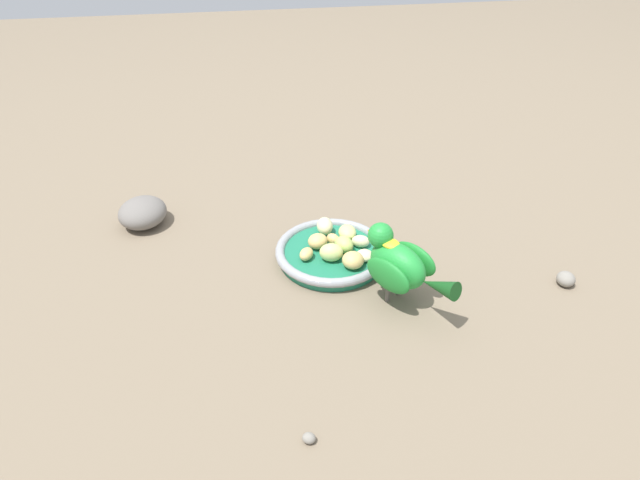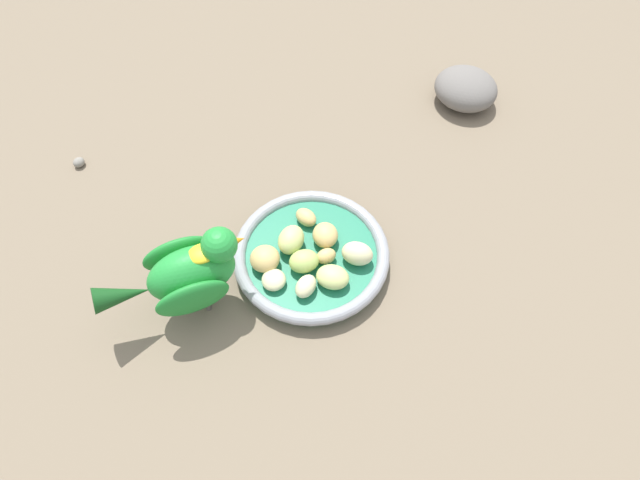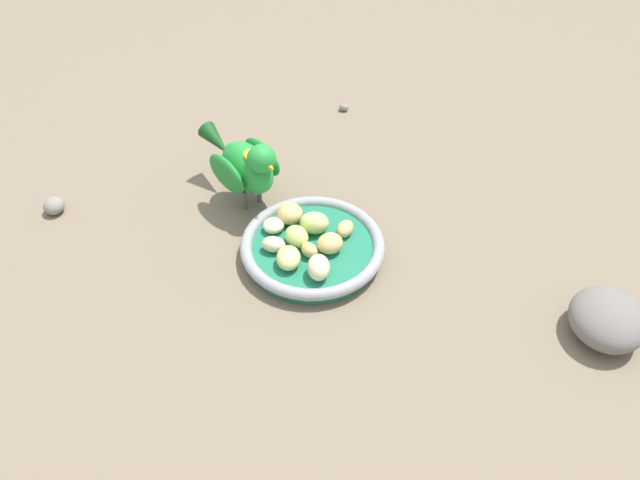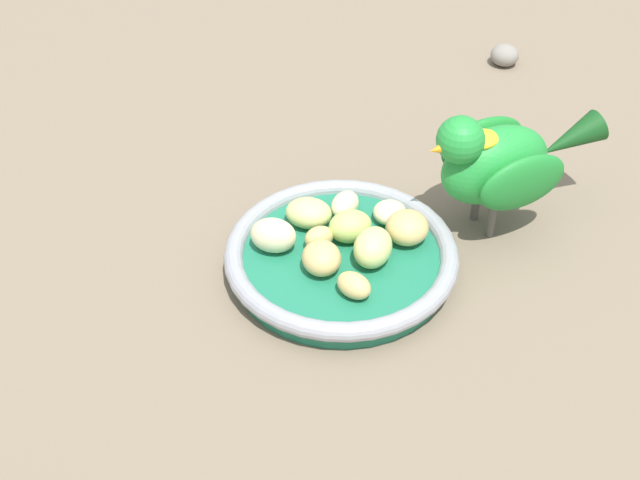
% 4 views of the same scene
% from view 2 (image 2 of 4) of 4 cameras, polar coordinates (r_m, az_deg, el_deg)
% --- Properties ---
extents(ground_plane, '(4.00, 4.00, 0.00)m').
position_cam_2_polar(ground_plane, '(0.70, -2.60, -0.44)').
color(ground_plane, '#756651').
extents(feeding_bowl, '(0.19, 0.19, 0.03)m').
position_cam_2_polar(feeding_bowl, '(0.68, -0.90, -1.63)').
color(feeding_bowl, '#1E7251').
rests_on(feeding_bowl, ground_plane).
extents(apple_piece_0, '(0.05, 0.05, 0.03)m').
position_cam_2_polar(apple_piece_0, '(0.66, -5.73, -1.94)').
color(apple_piece_0, tan).
rests_on(apple_piece_0, feeding_bowl).
extents(apple_piece_1, '(0.04, 0.04, 0.03)m').
position_cam_2_polar(apple_piece_1, '(0.67, -3.08, 0.04)').
color(apple_piece_1, '#C6D17A').
rests_on(apple_piece_1, feeding_bowl).
extents(apple_piece_2, '(0.04, 0.03, 0.02)m').
position_cam_2_polar(apple_piece_2, '(0.69, -1.45, 2.36)').
color(apple_piece_2, tan).
rests_on(apple_piece_2, feeding_bowl).
extents(apple_piece_3, '(0.05, 0.04, 0.03)m').
position_cam_2_polar(apple_piece_3, '(0.65, -1.67, -2.21)').
color(apple_piece_3, '#B2CC66').
rests_on(apple_piece_3, feeding_bowl).
extents(apple_piece_4, '(0.04, 0.04, 0.03)m').
position_cam_2_polar(apple_piece_4, '(0.67, 0.57, 0.62)').
color(apple_piece_4, tan).
rests_on(apple_piece_4, feeding_bowl).
extents(apple_piece_5, '(0.04, 0.03, 0.03)m').
position_cam_2_polar(apple_piece_5, '(0.66, 3.88, -1.41)').
color(apple_piece_5, beige).
rests_on(apple_piece_5, feeding_bowl).
extents(apple_piece_6, '(0.03, 0.04, 0.02)m').
position_cam_2_polar(apple_piece_6, '(0.64, -1.48, -4.82)').
color(apple_piece_6, beige).
rests_on(apple_piece_6, feeding_bowl).
extents(apple_piece_7, '(0.03, 0.03, 0.02)m').
position_cam_2_polar(apple_piece_7, '(0.66, 0.63, -1.69)').
color(apple_piece_7, tan).
rests_on(apple_piece_7, feeding_bowl).
extents(apple_piece_8, '(0.04, 0.03, 0.02)m').
position_cam_2_polar(apple_piece_8, '(0.64, 1.32, -3.86)').
color(apple_piece_8, '#C6D17A').
rests_on(apple_piece_8, feeding_bowl).
extents(apple_piece_9, '(0.03, 0.03, 0.02)m').
position_cam_2_polar(apple_piece_9, '(0.65, -4.81, -4.14)').
color(apple_piece_9, beige).
rests_on(apple_piece_9, feeding_bowl).
extents(parrot, '(0.16, 0.12, 0.12)m').
position_cam_2_polar(parrot, '(0.62, -13.50, -3.29)').
color(parrot, '#59544C').
rests_on(parrot, ground_plane).
extents(rock_large, '(0.12, 0.11, 0.05)m').
position_cam_2_polar(rock_large, '(0.89, 14.86, 14.92)').
color(rock_large, slate).
rests_on(rock_large, ground_plane).
extents(pebble_0, '(0.02, 0.02, 0.01)m').
position_cam_2_polar(pebble_0, '(0.85, -23.70, 7.38)').
color(pebble_0, gray).
rests_on(pebble_0, ground_plane).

